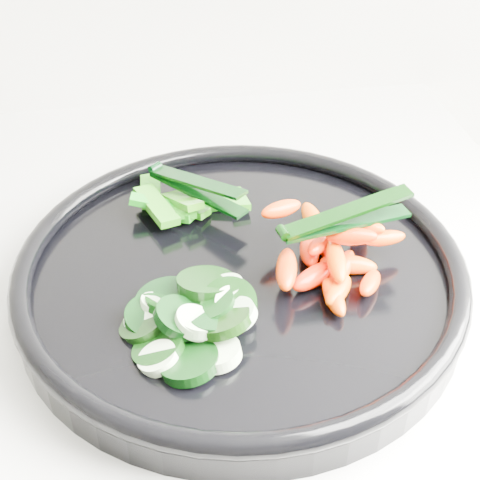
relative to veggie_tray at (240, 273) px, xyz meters
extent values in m
cylinder|color=black|center=(0.00, 0.00, -0.01)|extent=(0.43, 0.43, 0.02)
torus|color=black|center=(0.00, 0.00, 0.01)|extent=(0.43, 0.43, 0.02)
cylinder|color=black|center=(-0.07, -0.08, 0.01)|extent=(0.04, 0.05, 0.02)
cylinder|color=#E1F8C6|center=(-0.07, -0.09, 0.01)|extent=(0.04, 0.04, 0.02)
cylinder|color=black|center=(-0.06, -0.04, 0.01)|extent=(0.06, 0.06, 0.03)
cylinder|color=beige|center=(-0.07, -0.04, 0.01)|extent=(0.04, 0.04, 0.02)
cylinder|color=black|center=(-0.05, -0.10, 0.01)|extent=(0.05, 0.04, 0.02)
cylinder|color=beige|center=(-0.03, -0.10, 0.01)|extent=(0.04, 0.04, 0.02)
cylinder|color=black|center=(-0.05, -0.03, 0.01)|extent=(0.05, 0.05, 0.03)
cylinder|color=beige|center=(-0.05, -0.04, 0.01)|extent=(0.04, 0.04, 0.02)
cylinder|color=black|center=(-0.06, -0.03, 0.01)|extent=(0.07, 0.07, 0.02)
cylinder|color=#D3ECBD|center=(-0.06, -0.05, 0.01)|extent=(0.05, 0.05, 0.01)
cylinder|color=black|center=(-0.08, -0.05, 0.01)|extent=(0.06, 0.06, 0.02)
cylinder|color=beige|center=(-0.08, -0.05, 0.01)|extent=(0.04, 0.04, 0.01)
cylinder|color=black|center=(-0.08, -0.06, 0.01)|extent=(0.05, 0.05, 0.02)
cylinder|color=#DEF8C7|center=(-0.08, -0.05, 0.01)|extent=(0.04, 0.04, 0.02)
cylinder|color=black|center=(-0.02, -0.07, 0.02)|extent=(0.05, 0.05, 0.03)
cylinder|color=beige|center=(-0.01, -0.07, 0.02)|extent=(0.04, 0.04, 0.02)
cylinder|color=black|center=(-0.03, -0.03, 0.02)|extent=(0.06, 0.06, 0.02)
cylinder|color=#D6FAC8|center=(-0.03, -0.04, 0.02)|extent=(0.04, 0.04, 0.01)
cylinder|color=black|center=(-0.05, -0.07, 0.02)|extent=(0.05, 0.05, 0.03)
cylinder|color=beige|center=(-0.04, -0.07, 0.02)|extent=(0.04, 0.04, 0.02)
cylinder|color=black|center=(-0.02, -0.06, 0.02)|extent=(0.05, 0.05, 0.03)
cylinder|color=#E2FBC8|center=(-0.01, -0.06, 0.02)|extent=(0.04, 0.04, 0.02)
cylinder|color=black|center=(-0.03, -0.05, 0.02)|extent=(0.04, 0.04, 0.02)
cylinder|color=beige|center=(-0.02, -0.04, 0.02)|extent=(0.04, 0.04, 0.02)
cylinder|color=black|center=(-0.03, -0.07, 0.02)|extent=(0.05, 0.05, 0.02)
cylinder|color=#D3F6C5|center=(-0.04, -0.07, 0.02)|extent=(0.05, 0.05, 0.02)
ellipsoid|color=#E42D00|center=(0.08, -0.02, 0.01)|extent=(0.04, 0.04, 0.02)
ellipsoid|color=#FF2200|center=(0.06, -0.03, 0.01)|extent=(0.05, 0.05, 0.03)
ellipsoid|color=#DE4000|center=(0.07, -0.05, 0.01)|extent=(0.02, 0.04, 0.02)
ellipsoid|color=#FF5600|center=(0.08, 0.00, 0.01)|extent=(0.02, 0.04, 0.02)
ellipsoid|color=#F24F00|center=(0.10, -0.04, 0.01)|extent=(0.03, 0.04, 0.02)
ellipsoid|color=#FA1200|center=(0.06, 0.01, 0.01)|extent=(0.03, 0.05, 0.02)
ellipsoid|color=#F05700|center=(0.07, -0.05, 0.01)|extent=(0.04, 0.04, 0.02)
ellipsoid|color=#FF5C00|center=(0.09, -0.02, 0.01)|extent=(0.05, 0.03, 0.03)
ellipsoid|color=#FF5500|center=(0.07, 0.05, 0.01)|extent=(0.02, 0.05, 0.02)
ellipsoid|color=#DC3C00|center=(0.03, -0.03, 0.03)|extent=(0.03, 0.06, 0.02)
ellipsoid|color=#EC1A00|center=(0.11, 0.03, 0.03)|extent=(0.04, 0.06, 0.03)
ellipsoid|color=#FF2100|center=(0.07, -0.01, 0.03)|extent=(0.04, 0.04, 0.02)
ellipsoid|color=#FF6300|center=(0.07, -0.03, 0.03)|extent=(0.02, 0.05, 0.02)
ellipsoid|color=#FE3800|center=(0.12, -0.01, 0.03)|extent=(0.04, 0.02, 0.02)
ellipsoid|color=#FF4800|center=(0.10, 0.00, 0.04)|extent=(0.04, 0.04, 0.02)
ellipsoid|color=#FF1F00|center=(0.04, 0.03, 0.04)|extent=(0.04, 0.03, 0.02)
ellipsoid|color=#F24E00|center=(0.09, -0.02, 0.04)|extent=(0.05, 0.03, 0.02)
cube|color=#11730B|center=(-0.03, 0.09, 0.01)|extent=(0.05, 0.06, 0.02)
cube|color=#1F6109|center=(0.01, 0.10, 0.01)|extent=(0.02, 0.05, 0.02)
cube|color=#0A6B0A|center=(-0.03, 0.09, 0.01)|extent=(0.04, 0.04, 0.01)
cube|color=#0A6A0E|center=(-0.03, 0.09, 0.01)|extent=(0.07, 0.02, 0.02)
cube|color=#0C730B|center=(-0.07, 0.12, 0.01)|extent=(0.02, 0.05, 0.01)
cube|color=#206609|center=(-0.04, 0.09, 0.01)|extent=(0.03, 0.07, 0.03)
cube|color=#1F6409|center=(-0.04, 0.09, 0.02)|extent=(0.04, 0.05, 0.02)
cube|color=#0B6709|center=(-0.07, 0.09, 0.02)|extent=(0.04, 0.02, 0.02)
cube|color=#1B6F0A|center=(-0.06, 0.08, 0.02)|extent=(0.04, 0.07, 0.01)
cylinder|color=black|center=(0.03, -0.02, 0.05)|extent=(0.01, 0.01, 0.01)
cube|color=black|center=(0.08, -0.01, 0.05)|extent=(0.11, 0.04, 0.00)
cube|color=black|center=(0.08, -0.01, 0.06)|extent=(0.11, 0.04, 0.02)
cylinder|color=black|center=(-0.06, 0.13, 0.03)|extent=(0.01, 0.01, 0.01)
cube|color=black|center=(-0.03, 0.09, 0.02)|extent=(0.08, 0.09, 0.00)
cube|color=black|center=(-0.03, 0.09, 0.04)|extent=(0.08, 0.09, 0.02)
camera|label=1|loc=(-0.07, -0.42, 0.37)|focal=50.00mm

